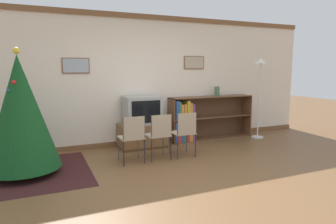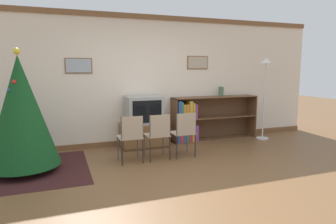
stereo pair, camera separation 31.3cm
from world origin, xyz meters
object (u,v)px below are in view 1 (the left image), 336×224
tv_console (142,135)px  folding_chair_center (159,134)px  bookshelf (196,120)px  vase (217,91)px  television (142,110)px  folding_chair_right (184,131)px  christmas_tree (21,113)px  folding_chair_left (132,136)px  standing_lamp (260,77)px

tv_console → folding_chair_center: size_ratio=1.14×
bookshelf → vase: vase is taller
television → folding_chair_right: size_ratio=0.87×
christmas_tree → bookshelf: 3.61m
bookshelf → folding_chair_left: bearing=-149.7°
folding_chair_left → folding_chair_center: bearing=0.0°
standing_lamp → bookshelf: bearing=165.4°
folding_chair_right → vase: 1.87m
bookshelf → vase: bearing=4.4°
television → standing_lamp: standing_lamp is taller
christmas_tree → folding_chair_left: bearing=-5.1°
folding_chair_left → vase: vase is taller
standing_lamp → folding_chair_right: bearing=-163.3°
christmas_tree → television: christmas_tree is taller
standing_lamp → folding_chair_center: bearing=-166.1°
folding_chair_right → standing_lamp: size_ratio=0.45×
vase → standing_lamp: bearing=-25.7°
bookshelf → christmas_tree: bearing=-165.4°
tv_console → standing_lamp: standing_lamp is taller
folding_chair_left → folding_chair_center: 0.49m
bookshelf → folding_chair_right: bearing=-127.9°
folding_chair_center → standing_lamp: size_ratio=0.45×
folding_chair_left → vase: size_ratio=3.80×
television → vase: size_ratio=3.30×
tv_console → television: television is taller
folding_chair_center → bookshelf: bookshelf is taller
folding_chair_center → vase: 2.25m
folding_chair_right → folding_chair_center: bearing=180.0°
folding_chair_center → television: bearing=90.0°
standing_lamp → vase: bearing=154.3°
tv_console → television: (0.00, -0.00, 0.52)m
tv_console → standing_lamp: (2.74, -0.26, 1.16)m
television → vase: bearing=4.8°
vase → folding_chair_center: bearing=-149.7°
christmas_tree → tv_console: size_ratio=2.03×
folding_chair_left → standing_lamp: size_ratio=0.45×
christmas_tree → folding_chair_center: size_ratio=2.32×
television → vase: vase is taller
television → folding_chair_center: television is taller
bookshelf → folding_chair_center: bearing=-141.2°
bookshelf → standing_lamp: standing_lamp is taller
standing_lamp → tv_console: bearing=174.5°
standing_lamp → christmas_tree: bearing=-173.8°
christmas_tree → tv_console: christmas_tree is taller
tv_console → bookshelf: (1.31, 0.11, 0.21)m
folding_chair_left → bookshelf: bookshelf is taller
folding_chair_right → standing_lamp: (2.25, 0.68, 0.93)m
folding_chair_right → vase: vase is taller
folding_chair_right → bookshelf: size_ratio=0.41×
television → vase: 1.90m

